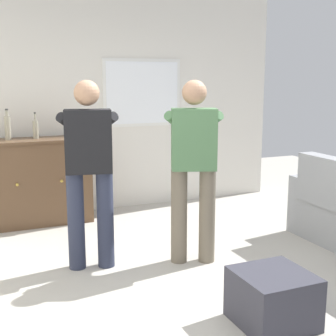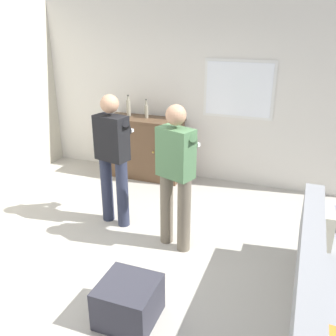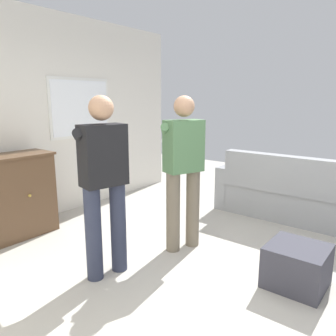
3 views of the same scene
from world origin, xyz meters
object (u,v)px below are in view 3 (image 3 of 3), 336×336
at_px(ottoman, 297,266).
at_px(person_standing_right, 183,166).
at_px(person_standing_left, 103,179).
at_px(couch, 310,199).

height_order(ottoman, person_standing_right, person_standing_right).
relative_size(person_standing_left, person_standing_right, 1.00).
relative_size(couch, person_standing_left, 1.55).
height_order(ottoman, person_standing_left, person_standing_left).
relative_size(ottoman, person_standing_right, 0.30).
xyz_separation_m(couch, person_standing_left, (-2.50, 1.15, 0.59)).
height_order(person_standing_left, person_standing_right, same).
relative_size(couch, person_standing_right, 1.55).
bearing_deg(person_standing_left, couch, -24.78).
xyz_separation_m(couch, ottoman, (-1.58, -0.34, -0.16)).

